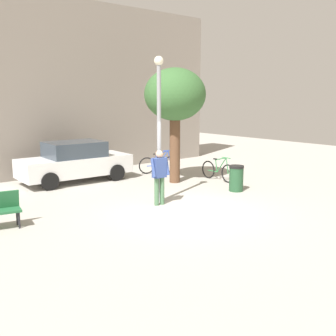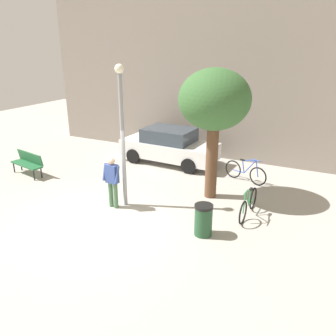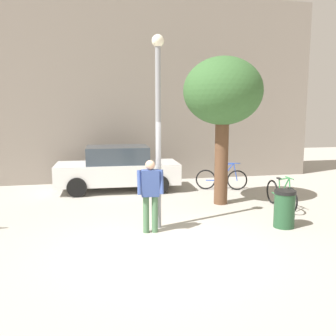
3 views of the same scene
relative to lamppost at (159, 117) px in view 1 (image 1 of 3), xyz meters
The scene contains 9 objects.
ground_plane 2.93m from the lamppost, 92.49° to the right, with size 36.00×36.00×0.00m, color #A8A399.
building_facade 7.13m from the lamppost, 90.45° to the left, with size 15.49×2.00×7.21m, color gray.
lamppost is the anchor object (origin of this frame).
person_by_lamppost 1.72m from the lamppost, 128.07° to the right, with size 0.61×0.32×1.67m.
plaza_tree 2.99m from the lamppost, 39.49° to the left, with size 2.29×2.29×4.30m.
bicycle_blue 5.28m from the lamppost, 51.27° to the left, with size 1.73×0.62×0.97m.
bicycle_green 4.50m from the lamppost, 15.00° to the left, with size 0.12×1.81×0.97m.
parked_car_white 4.84m from the lamppost, 97.68° to the left, with size 4.27×1.96×1.55m.
trash_bin 3.71m from the lamppost, 11.90° to the right, with size 0.51×0.51×0.90m.
Camera 1 is at (-7.65, -8.31, 3.27)m, focal length 43.19 mm.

